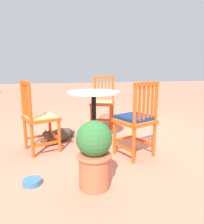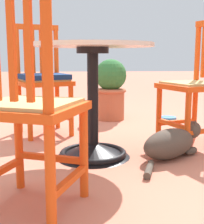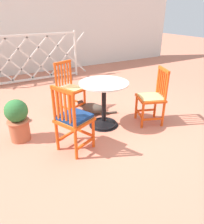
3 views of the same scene
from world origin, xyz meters
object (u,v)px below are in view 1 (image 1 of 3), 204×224
object	(u,v)px
pet_water_bowl	(32,182)
terracotta_planter	(94,153)
cafe_table	(94,122)
tabby_cat	(59,135)
orange_chair_by_planter	(103,103)
orange_chair_tucked_in	(39,118)
orange_chair_at_corner	(136,120)

from	to	relation	value
pet_water_bowl	terracotta_planter	bearing A→B (deg)	-106.01
cafe_table	tabby_cat	bearing A→B (deg)	85.79
orange_chair_by_planter	terracotta_planter	xyz separation A→B (m)	(-2.00, 0.53, -0.11)
orange_chair_tucked_in	terracotta_planter	world-z (taller)	orange_chair_tucked_in
orange_chair_by_planter	pet_water_bowl	bearing A→B (deg)	149.39
orange_chair_tucked_in	orange_chair_by_planter	bearing A→B (deg)	-46.75
terracotta_planter	pet_water_bowl	size ratio (longest dim) A/B	3.65
cafe_table	tabby_cat	distance (m)	0.55
pet_water_bowl	orange_chair_at_corner	bearing A→B (deg)	-70.11
orange_chair_tucked_in	terracotta_planter	distance (m)	1.14
cafe_table	pet_water_bowl	bearing A→B (deg)	144.46
cafe_table	terracotta_planter	bearing A→B (deg)	169.72
orange_chair_at_corner	pet_water_bowl	xyz separation A→B (m)	(-0.43, 1.18, -0.42)
cafe_table	orange_chair_tucked_in	size ratio (longest dim) A/B	0.83
orange_chair_tucked_in	terracotta_planter	xyz separation A→B (m)	(-1.01, -0.53, -0.11)
orange_chair_at_corner	terracotta_planter	xyz separation A→B (m)	(-0.59, 0.62, -0.12)
orange_chair_by_planter	terracotta_planter	size ratio (longest dim) A/B	1.47
cafe_table	tabby_cat	size ratio (longest dim) A/B	1.28
orange_chair_by_planter	orange_chair_at_corner	bearing A→B (deg)	-176.29
orange_chair_at_corner	pet_water_bowl	distance (m)	1.32
tabby_cat	orange_chair_by_planter	bearing A→B (deg)	-49.60
orange_chair_at_corner	orange_chair_by_planter	xyz separation A→B (m)	(1.41, 0.09, -0.01)
orange_chair_at_corner	orange_chair_tucked_in	bearing A→B (deg)	69.97
orange_chair_tucked_in	terracotta_planter	size ratio (longest dim) A/B	1.47
orange_chair_tucked_in	pet_water_bowl	distance (m)	0.94
orange_chair_at_corner	orange_chair_tucked_in	size ratio (longest dim) A/B	1.00
terracotta_planter	pet_water_bowl	xyz separation A→B (m)	(0.16, 0.56, -0.30)
terracotta_planter	pet_water_bowl	distance (m)	0.66
orange_chair_at_corner	tabby_cat	xyz separation A→B (m)	(0.72, 0.90, -0.35)
orange_chair_at_corner	cafe_table	bearing A→B (deg)	29.62
cafe_table	terracotta_planter	xyz separation A→B (m)	(-1.27, 0.23, 0.04)
pet_water_bowl	tabby_cat	bearing A→B (deg)	-13.47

